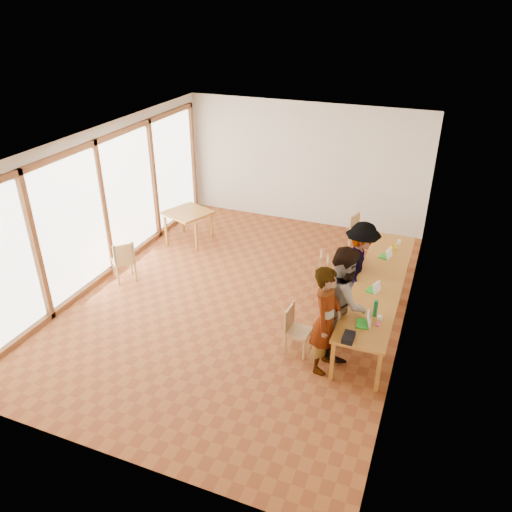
{
  "coord_description": "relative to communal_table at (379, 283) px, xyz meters",
  "views": [
    {
      "loc": [
        3.25,
        -7.43,
        5.23
      ],
      "look_at": [
        0.38,
        -0.19,
        1.1
      ],
      "focal_mm": 35.0,
      "sensor_mm": 36.0,
      "label": 1
    }
  ],
  "objects": [
    {
      "name": "chair_mid",
      "position": [
        -0.93,
        0.32,
        -0.19
      ],
      "size": [
        0.46,
        0.46,
        0.44
      ],
      "rotation": [
        0.0,
        0.0,
        0.21
      ],
      "color": "tan",
      "rests_on": "ground"
    },
    {
      "name": "ceiling",
      "position": [
        -2.5,
        -0.36,
        2.32
      ],
      "size": [
        6.0,
        8.0,
        0.04
      ],
      "primitive_type": "cube",
      "color": "white",
      "rests_on": "wall_back"
    },
    {
      "name": "laptop_mid",
      "position": [
        -0.03,
        -0.39,
        0.1
      ],
      "size": [
        0.25,
        0.26,
        0.18
      ],
      "rotation": [
        0.0,
        0.0,
        -0.36
      ],
      "color": "green",
      "rests_on": "communal_table"
    },
    {
      "name": "chair_spare",
      "position": [
        -4.93,
        -0.62,
        -0.16
      ],
      "size": [
        0.58,
        0.58,
        0.47
      ],
      "rotation": [
        0.0,
        0.0,
        2.41
      ],
      "color": "tan",
      "rests_on": "ground"
    },
    {
      "name": "person_mid",
      "position": [
        -0.4,
        -1.16,
        0.23
      ],
      "size": [
        0.92,
        1.06,
        1.87
      ],
      "primitive_type": "imported",
      "rotation": [
        0.0,
        0.0,
        1.83
      ],
      "color": "gray",
      "rests_on": "ground"
    },
    {
      "name": "yellow_mug",
      "position": [
        0.05,
        1.28,
        0.1
      ],
      "size": [
        0.14,
        0.14,
        0.1
      ],
      "primitive_type": "imported",
      "rotation": [
        0.0,
        0.0,
        0.17
      ],
      "color": "yellow",
      "rests_on": "communal_table"
    },
    {
      "name": "black_pouch",
      "position": [
        -0.15,
        -1.88,
        0.09
      ],
      "size": [
        0.16,
        0.26,
        0.09
      ],
      "primitive_type": "cube",
      "color": "black",
      "rests_on": "communal_table"
    },
    {
      "name": "chair_empty",
      "position": [
        -0.87,
        2.5,
        -0.18
      ],
      "size": [
        0.5,
        0.5,
        0.45
      ],
      "rotation": [
        0.0,
        0.0,
        -0.31
      ],
      "color": "tan",
      "rests_on": "ground"
    },
    {
      "name": "communal_table",
      "position": [
        0.0,
        0.0,
        0.0
      ],
      "size": [
        0.8,
        4.0,
        0.75
      ],
      "color": "#C47B2B",
      "rests_on": "ground"
    },
    {
      "name": "wall_right",
      "position": [
        0.5,
        -0.36,
        0.8
      ],
      "size": [
        0.1,
        8.0,
        3.0
      ],
      "primitive_type": "cube",
      "color": "silver",
      "rests_on": "ground"
    },
    {
      "name": "green_bottle",
      "position": [
        0.1,
        -1.11,
        0.19
      ],
      "size": [
        0.07,
        0.07,
        0.28
      ],
      "primitive_type": "cylinder",
      "color": "#0F6435",
      "rests_on": "communal_table"
    },
    {
      "name": "condiment_cup",
      "position": [
        0.2,
        -1.19,
        0.08
      ],
      "size": [
        0.08,
        0.08,
        0.06
      ],
      "primitive_type": "cylinder",
      "color": "white",
      "rests_on": "communal_table"
    },
    {
      "name": "wall_back",
      "position": [
        -2.5,
        3.64,
        0.8
      ],
      "size": [
        6.0,
        0.1,
        3.0
      ],
      "primitive_type": "cube",
      "color": "silver",
      "rests_on": "ground"
    },
    {
      "name": "side_table",
      "position": [
        -4.62,
        1.51,
        -0.03
      ],
      "size": [
        0.9,
        0.9,
        0.75
      ],
      "rotation": [
        0.0,
        0.0,
        -0.38
      ],
      "color": "#C47B2B",
      "rests_on": "ground"
    },
    {
      "name": "window_wall",
      "position": [
        -5.46,
        -0.36,
        0.8
      ],
      "size": [
        0.1,
        8.0,
        3.0
      ],
      "primitive_type": "cube",
      "color": "white",
      "rests_on": "ground"
    },
    {
      "name": "ground",
      "position": [
        -2.5,
        -0.36,
        -0.7
      ],
      "size": [
        8.0,
        8.0,
        0.0
      ],
      "primitive_type": "plane",
      "color": "brown",
      "rests_on": "ground"
    },
    {
      "name": "person_near",
      "position": [
        -0.53,
        -1.7,
        0.19
      ],
      "size": [
        0.47,
        0.68,
        1.78
      ],
      "primitive_type": "imported",
      "rotation": [
        0.0,
        0.0,
        1.5
      ],
      "color": "gray",
      "rests_on": "ground"
    },
    {
      "name": "clear_glass",
      "position": [
        0.12,
        1.6,
        0.09
      ],
      "size": [
        0.07,
        0.07,
        0.09
      ],
      "primitive_type": "cylinder",
      "color": "silver",
      "rests_on": "communal_table"
    },
    {
      "name": "pink_phone",
      "position": [
        0.19,
        -1.34,
        0.05
      ],
      "size": [
        0.05,
        0.1,
        0.01
      ],
      "primitive_type": "cube",
      "color": "#D0316D",
      "rests_on": "communal_table"
    },
    {
      "name": "laptop_near",
      "position": [
        0.01,
        -1.41,
        0.11
      ],
      "size": [
        0.25,
        0.28,
        0.22
      ],
      "rotation": [
        0.0,
        0.0,
        0.13
      ],
      "color": "green",
      "rests_on": "communal_table"
    },
    {
      "name": "chair_far",
      "position": [
        -1.07,
        0.36,
        -0.15
      ],
      "size": [
        0.5,
        0.5,
        0.48
      ],
      "rotation": [
        0.0,
        0.0,
        0.22
      ],
      "color": "tan",
      "rests_on": "ground"
    },
    {
      "name": "wall_front",
      "position": [
        -2.5,
        -4.36,
        0.8
      ],
      "size": [
        6.0,
        0.1,
        3.0
      ],
      "primitive_type": "cube",
      "color": "silver",
      "rests_on": "ground"
    },
    {
      "name": "laptop_far",
      "position": [
        -0.02,
        0.92,
        0.1
      ],
      "size": [
        0.24,
        0.26,
        0.19
      ],
      "rotation": [
        0.0,
        0.0,
        -0.27
      ],
      "color": "green",
      "rests_on": "communal_table"
    },
    {
      "name": "chair_near",
      "position": [
        -1.1,
        -1.46,
        -0.21
      ],
      "size": [
        0.4,
        0.4,
        0.43
      ],
      "rotation": [
        0.0,
        0.0,
        -0.06
      ],
      "color": "tan",
      "rests_on": "ground"
    },
    {
      "name": "person_far",
      "position": [
        -0.4,
        0.26,
        0.13
      ],
      "size": [
        0.66,
        1.11,
        1.68
      ],
      "primitive_type": "imported",
      "rotation": [
        0.0,
        0.0,
        1.61
      ],
      "color": "gray",
      "rests_on": "ground"
    }
  ]
}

